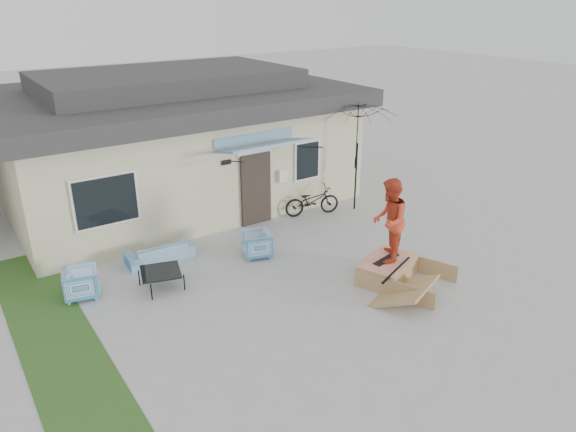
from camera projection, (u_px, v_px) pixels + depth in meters
ground at (323, 299)px, 11.84m from camera, size 90.00×90.00×0.00m
grass_strip at (53, 333)px, 10.67m from camera, size 1.40×8.00×0.01m
house at (171, 138)px, 17.20m from camera, size 10.80×8.49×4.10m
loveseat at (160, 249)px, 13.41m from camera, size 1.68×0.55×0.65m
armchair_left at (81, 281)px, 11.83m from camera, size 0.82×0.86×0.74m
armchair_right at (256, 243)px, 13.67m from camera, size 0.84×0.87×0.72m
coffee_table at (161, 279)px, 12.24m from camera, size 1.07×1.07×0.43m
bicycle at (312, 198)px, 16.16m from camera, size 1.80×1.04×1.09m
patio_umbrella at (357, 154)px, 16.14m from camera, size 2.73×2.62×2.20m
skate_ramp at (387, 269)px, 12.61m from camera, size 2.04×2.31×0.48m
skateboard at (386, 259)px, 12.54m from camera, size 0.85×0.37×0.05m
skater at (389, 219)px, 12.15m from camera, size 1.21×1.19×1.96m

